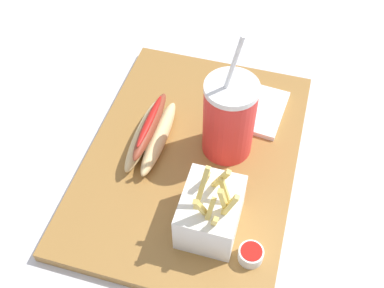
# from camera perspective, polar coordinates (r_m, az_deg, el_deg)

# --- Properties ---
(ground_plane) EXTENTS (2.40, 2.40, 0.02)m
(ground_plane) POSITION_cam_1_polar(r_m,az_deg,el_deg) (0.83, 0.00, -2.55)
(ground_plane) COLOR silver
(food_tray) EXTENTS (0.49, 0.36, 0.02)m
(food_tray) POSITION_cam_1_polar(r_m,az_deg,el_deg) (0.82, 0.00, -1.74)
(food_tray) COLOR olive
(food_tray) RESTS_ON ground_plane
(soda_cup) EXTENTS (0.09, 0.09, 0.25)m
(soda_cup) POSITION_cam_1_polar(r_m,az_deg,el_deg) (0.76, 4.58, 3.17)
(soda_cup) COLOR red
(soda_cup) RESTS_ON food_tray
(fries_basket) EXTENTS (0.11, 0.09, 0.15)m
(fries_basket) POSITION_cam_1_polar(r_m,az_deg,el_deg) (0.70, 2.30, -8.33)
(fries_basket) COLOR white
(fries_basket) RESTS_ON food_tray
(hot_dog_1) EXTENTS (0.17, 0.06, 0.06)m
(hot_dog_1) POSITION_cam_1_polar(r_m,az_deg,el_deg) (0.81, -5.07, 1.33)
(hot_dog_1) COLOR #E5C689
(hot_dog_1) RESTS_ON food_tray
(ketchup_cup_1) EXTENTS (0.04, 0.04, 0.02)m
(ketchup_cup_1) POSITION_cam_1_polar(r_m,az_deg,el_deg) (0.70, 7.26, -13.30)
(ketchup_cup_1) COLOR white
(ketchup_cup_1) RESTS_ON food_tray
(napkin_stack) EXTENTS (0.13, 0.12, 0.01)m
(napkin_stack) POSITION_cam_1_polar(r_m,az_deg,el_deg) (0.88, 7.48, 4.43)
(napkin_stack) COLOR white
(napkin_stack) RESTS_ON food_tray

